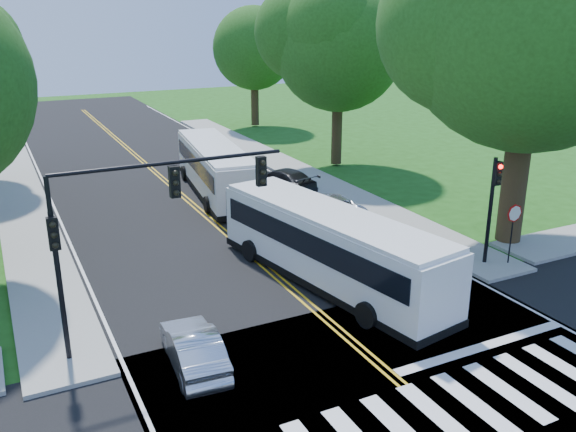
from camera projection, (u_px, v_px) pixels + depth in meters
ground at (426, 406)px, 16.22m from camera, size 140.00×140.00×0.00m
road at (204, 214)px, 31.48m from camera, size 14.00×96.00×0.01m
cross_road at (426, 406)px, 16.22m from camera, size 60.00×12.00×0.01m
center_line at (181, 194)px, 34.87m from camera, size 0.36×70.00×0.01m
edge_line_w at (56, 211)px, 31.99m from camera, size 0.12×70.00×0.01m
edge_line_e at (287, 180)px, 37.75m from camera, size 0.12×70.00×0.01m
crosswalk at (439, 416)px, 15.79m from camera, size 12.60×3.00×0.01m
stop_bar at (483, 347)px, 19.05m from camera, size 6.60×0.40×0.01m
sidewalk_nw at (21, 198)px, 33.88m from camera, size 2.60×40.00×0.15m
sidewalk_ne at (287, 166)px, 40.90m from camera, size 2.60×40.00×0.15m
tree_ne_big at (534, 20)px, 24.58m from camera, size 10.80×10.80×14.91m
tree_east_mid at (339, 46)px, 38.92m from camera, size 8.40×8.40×11.93m
tree_east_far at (254, 48)px, 53.23m from camera, size 7.20×7.20×10.34m
signal_nw at (137, 213)px, 17.79m from camera, size 7.15×0.46×5.66m
signal_ne at (493, 197)px, 24.20m from camera, size 0.30×0.46×4.40m
stop_sign at (514, 220)px, 24.45m from camera, size 0.76×0.08×2.53m
bus_lead at (329, 246)px, 23.05m from camera, size 4.34×11.50×2.91m
bus_follow at (215, 168)px, 34.58m from camera, size 3.77×11.18×2.83m
hatchback at (194, 348)px, 17.79m from camera, size 1.61×3.88×1.25m
suv at (330, 206)px, 30.70m from camera, size 2.32×4.58×1.24m
dark_sedan at (283, 180)px, 35.16m from camera, size 2.84×5.04×1.38m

